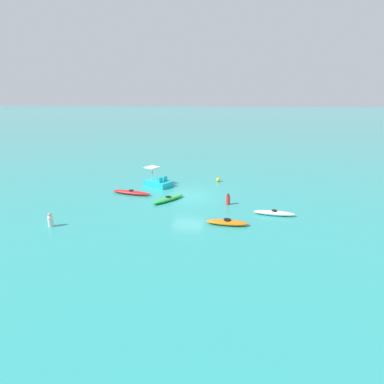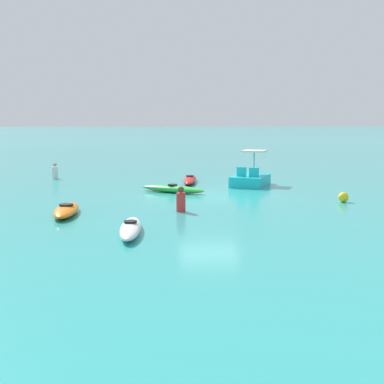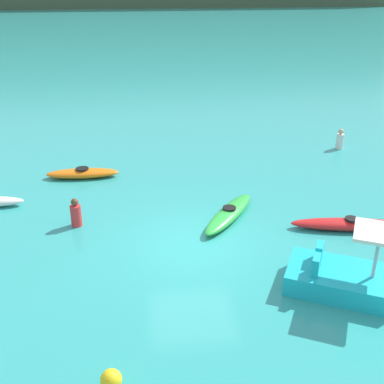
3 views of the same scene
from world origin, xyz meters
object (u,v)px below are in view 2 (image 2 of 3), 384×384
Objects in this scene: kayak_green at (173,189)px; pedal_boat_cyan at (250,179)px; kayak_white at (131,228)px; buoy_yellow at (343,197)px; person_near_shore at (181,200)px; kayak_orange at (66,210)px; person_by_kayaks at (55,172)px; kayak_red at (190,179)px.

pedal_boat_cyan reaches higher than kayak_green.
kayak_white is 7.12× the size of buoy_yellow.
buoy_yellow is at bearing -77.97° from person_near_shore.
buoy_yellow is 6.53m from person_near_shore.
person_by_kayaks is (10.72, 2.25, 0.22)m from kayak_orange.
kayak_red is 11.59m from kayak_white.
person_by_kayaks is at bearing 30.14° from person_near_shore.
pedal_boat_cyan is at bearing -48.62° from kayak_orange.
pedal_boat_cyan is at bearing -117.26° from kayak_red.
buoy_yellow reaches higher than kayak_red.
kayak_white is 14.44m from person_by_kayaks.
kayak_red is 4.04× the size of person_by_kayaks.
kayak_red is at bearing -13.46° from kayak_white.
kayak_red is 3.18m from pedal_boat_cyan.
person_near_shore is (3.25, -1.64, 0.22)m from kayak_white.
kayak_white is at bearing -143.84° from kayak_orange.
kayak_green is 4.38m from pedal_boat_cyan.
pedal_boat_cyan is 3.20× the size of person_near_shore.
person_near_shore reaches higher than kayak_white.
person_near_shore is (-8.02, 1.06, 0.22)m from kayak_red.
person_near_shore is at bearing -179.72° from kayak_green.
person_by_kayaks is (2.47, 7.15, 0.22)m from kayak_red.
person_by_kayaks is at bearing 45.84° from kayak_green.
person_by_kayaks is at bearing 70.96° from kayak_red.
person_near_shore and person_by_kayaks have the same top height.
person_near_shore is 1.00× the size of person_by_kayaks.
person_near_shore reaches higher than buoy_yellow.
person_near_shore reaches higher than kayak_red.
person_by_kayaks is (10.49, 6.09, 0.00)m from person_near_shore.
kayak_green is at bearing -134.16° from person_by_kayaks.
person_by_kayaks reaches higher than buoy_yellow.
pedal_boat_cyan is (9.82, -5.52, 0.17)m from kayak_white.
kayak_red and kayak_orange have the same top height.
person_by_kayaks is at bearing 68.53° from pedal_boat_cyan.
buoy_yellow is 15.46m from person_by_kayaks.
kayak_green is 7.51× the size of buoy_yellow.
kayak_orange is (-8.26, 4.90, 0.00)m from kayak_red.
person_by_kayaks reaches higher than kayak_orange.
kayak_orange is at bearing 149.31° from kayak_red.
pedal_boat_cyan is at bearing -29.35° from kayak_white.
buoy_yellow is (-6.66, -5.32, 0.03)m from kayak_red.
kayak_green is 8.46m from person_by_kayaks.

